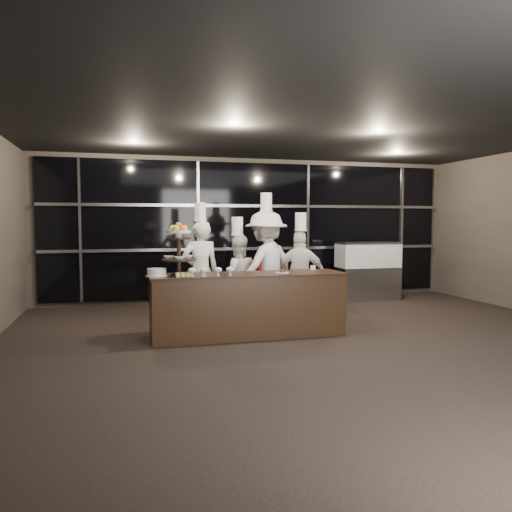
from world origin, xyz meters
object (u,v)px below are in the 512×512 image
object	(u,v)px
layer_cake	(157,273)
chef_a	(201,270)
buffet_counter	(248,304)
chef_b	(237,277)
chef_d	(300,274)
display_case	(368,268)
chef_c	(266,266)
display_stand	(179,246)

from	to	relation	value
layer_cake	chef_a	world-z (taller)	chef_a
buffet_counter	chef_b	world-z (taller)	chef_b
chef_b	chef_d	distance (m)	1.07
display_case	chef_b	distance (m)	3.57
layer_cake	chef_a	bearing A→B (deg)	57.43
layer_cake	chef_c	distance (m)	2.12
buffet_counter	chef_b	size ratio (longest dim) A/B	1.62
buffet_counter	display_stand	distance (m)	1.33
layer_cake	chef_d	distance (m)	2.65
layer_cake	chef_c	xyz separation A→B (m)	(1.87, 1.01, -0.04)
chef_b	chef_d	size ratio (longest dim) A/B	0.96
display_stand	chef_a	world-z (taller)	chef_a
display_stand	layer_cake	xyz separation A→B (m)	(-0.31, -0.05, -0.37)
buffet_counter	layer_cake	bearing A→B (deg)	-177.82
chef_a	display_case	bearing A→B (deg)	20.14
display_case	chef_b	xyz separation A→B (m)	(-3.21, -1.55, 0.06)
layer_cake	chef_b	distance (m)	1.79
display_case	chef_a	xyz separation A→B (m)	(-3.80, -1.39, 0.18)
chef_c	chef_d	bearing A→B (deg)	-4.34
chef_a	chef_d	xyz separation A→B (m)	(1.65, -0.29, -0.09)
chef_a	chef_b	bearing A→B (deg)	-14.93
display_case	layer_cake	bearing A→B (deg)	-150.07
chef_b	chef_c	world-z (taller)	chef_c
chef_b	display_case	bearing A→B (deg)	25.78
chef_a	layer_cake	bearing A→B (deg)	-122.57
display_case	chef_c	size ratio (longest dim) A/B	0.62
display_stand	chef_c	size ratio (longest dim) A/B	0.35
buffet_counter	chef_d	xyz separation A→B (m)	(1.15, 0.92, 0.32)
chef_b	chef_c	bearing A→B (deg)	-10.76
chef_c	display_stand	bearing A→B (deg)	-148.28
buffet_counter	chef_c	bearing A→B (deg)	59.99
layer_cake	display_case	world-z (taller)	display_case
display_stand	chef_a	bearing A→B (deg)	67.84
display_stand	layer_cake	size ratio (longest dim) A/B	2.48
display_case	chef_b	world-z (taller)	chef_b
display_stand	chef_b	size ratio (longest dim) A/B	0.43
buffet_counter	chef_c	distance (m)	1.20
buffet_counter	display_case	size ratio (longest dim) A/B	2.15
chef_a	buffet_counter	bearing A→B (deg)	-67.19
layer_cake	buffet_counter	bearing A→B (deg)	2.18
layer_cake	chef_d	size ratio (longest dim) A/B	0.16
buffet_counter	display_stand	world-z (taller)	display_stand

